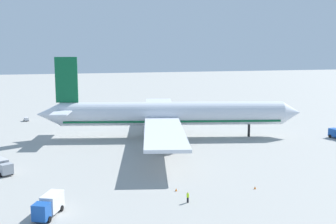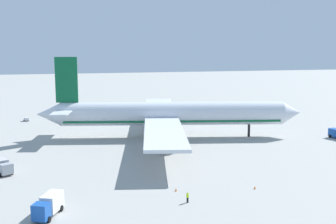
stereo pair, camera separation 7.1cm
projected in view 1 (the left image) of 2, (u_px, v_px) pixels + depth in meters
The scene contains 10 objects.
ground_plane at pixel (172, 137), 115.75m from camera, with size 600.00×600.00×0.00m, color #9E9E99.
airliner at pixel (168, 114), 114.72m from camera, with size 72.71×77.83×22.31m.
service_truck_0 at pixel (49, 205), 61.55m from camera, with size 4.71×6.93×3.04m.
service_truck_2 at pixel (2, 166), 82.15m from camera, with size 4.78×6.24×2.82m.
baggage_cart_0 at pixel (275, 110), 161.07m from camera, with size 2.75×3.12×1.17m.
baggage_cart_1 at pixel (26, 119), 141.25m from camera, with size 2.03×3.22×1.25m.
ground_worker_2 at pixel (188, 197), 66.90m from camera, with size 0.52×0.52×1.77m.
traffic_cone_0 at pixel (255, 187), 73.44m from camera, with size 0.36×0.36×0.55m, color orange.
traffic_cone_1 at pixel (176, 190), 72.34m from camera, with size 0.36×0.36×0.55m, color orange.
traffic_cone_3 at pixel (269, 117), 147.90m from camera, with size 0.36×0.36×0.55m, color orange.
Camera 1 is at (-30.40, -109.14, 24.79)m, focal length 44.38 mm.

